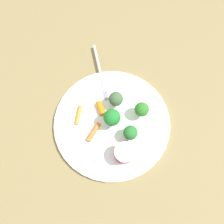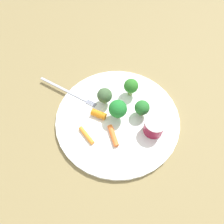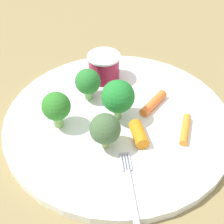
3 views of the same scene
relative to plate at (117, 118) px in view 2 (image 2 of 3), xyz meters
name	(u,v)px [view 2 (image 2 of 3)]	position (x,y,z in m)	size (l,w,h in m)	color
ground_plane	(117,119)	(0.00, 0.00, -0.01)	(2.40, 2.40, 0.00)	olive
plate	(117,118)	(0.00, 0.00, 0.00)	(0.32, 0.32, 0.01)	white
sauce_cup	(154,126)	(-0.09, 0.03, 0.03)	(0.05, 0.05, 0.04)	maroon
broccoli_floret_0	(104,96)	(0.04, -0.04, 0.04)	(0.04, 0.04, 0.05)	#9AAA64
broccoli_floret_1	(131,86)	(-0.03, -0.08, 0.04)	(0.04, 0.04, 0.05)	#87B764
broccoli_floret_2	(117,110)	(0.00, 0.00, 0.04)	(0.04, 0.04, 0.06)	#7DB065
broccoli_floret_3	(142,108)	(-0.06, -0.01, 0.04)	(0.04, 0.04, 0.05)	#83BB73
carrot_stick_0	(113,136)	(0.01, 0.06, 0.01)	(0.01, 0.01, 0.05)	orange
carrot_stick_1	(86,135)	(0.07, 0.06, 0.01)	(0.01, 0.01, 0.05)	orange
carrot_stick_2	(99,113)	(0.05, 0.00, 0.01)	(0.02, 0.02, 0.04)	orange
fork	(68,92)	(0.14, -0.07, 0.01)	(0.17, 0.09, 0.00)	#AAAEC3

